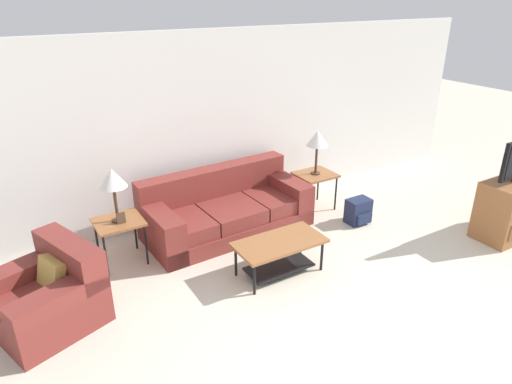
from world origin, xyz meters
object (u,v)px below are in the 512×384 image
(couch, at_px, (226,211))
(table_lamp_left, at_px, (112,179))
(side_table_left, at_px, (119,225))
(backpack, at_px, (358,211))
(armchair, at_px, (48,297))
(coffee_table, at_px, (279,249))
(table_lamp_right, at_px, (317,139))
(side_table_right, at_px, (315,177))

(couch, xyz_separation_m, table_lamp_left, (-1.46, -0.07, 0.80))
(couch, relative_size, table_lamp_left, 3.47)
(side_table_left, height_order, backpack, side_table_left)
(armchair, distance_m, backpack, 4.09)
(couch, height_order, coffee_table, couch)
(side_table_left, xyz_separation_m, table_lamp_right, (2.92, 0.00, 0.59))
(couch, height_order, table_lamp_left, table_lamp_left)
(side_table_right, bearing_deg, side_table_left, 180.00)
(armchair, height_order, backpack, armchair)
(couch, distance_m, coffee_table, 1.26)
(coffee_table, relative_size, backpack, 2.91)
(side_table_right, bearing_deg, coffee_table, -140.23)
(side_table_right, bearing_deg, table_lamp_left, 180.00)
(couch, xyz_separation_m, side_table_left, (-1.46, -0.07, 0.21))
(armchair, bearing_deg, side_table_right, 10.65)
(couch, xyz_separation_m, side_table_right, (1.46, -0.07, 0.21))
(coffee_table, height_order, table_lamp_left, table_lamp_left)
(table_lamp_right, relative_size, backpack, 1.83)
(couch, bearing_deg, coffee_table, -88.05)
(coffee_table, relative_size, table_lamp_right, 1.59)
(coffee_table, height_order, backpack, coffee_table)
(couch, height_order, table_lamp_right, table_lamp_right)
(coffee_table, xyz_separation_m, table_lamp_right, (1.42, 1.18, 0.78))
(couch, bearing_deg, table_lamp_right, -2.80)
(table_lamp_left, bearing_deg, side_table_left, 180.00)
(couch, height_order, backpack, couch)
(couch, relative_size, coffee_table, 2.18)
(coffee_table, xyz_separation_m, backpack, (1.67, 0.48, -0.14))
(armchair, relative_size, side_table_right, 2.11)
(couch, height_order, armchair, couch)
(armchair, distance_m, table_lamp_right, 3.99)
(table_lamp_right, bearing_deg, side_table_right, 0.00)
(coffee_table, bearing_deg, couch, 91.95)
(coffee_table, height_order, side_table_left, side_table_left)
(side_table_right, bearing_deg, armchair, -169.35)
(armchair, bearing_deg, couch, 18.45)
(side_table_right, relative_size, table_lamp_left, 0.86)
(couch, height_order, side_table_right, couch)
(backpack, bearing_deg, coffee_table, -164.00)
(armchair, xyz_separation_m, side_table_left, (0.92, 0.72, 0.22))
(side_table_right, xyz_separation_m, backpack, (0.25, -0.70, -0.33))
(coffee_table, distance_m, backpack, 1.74)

